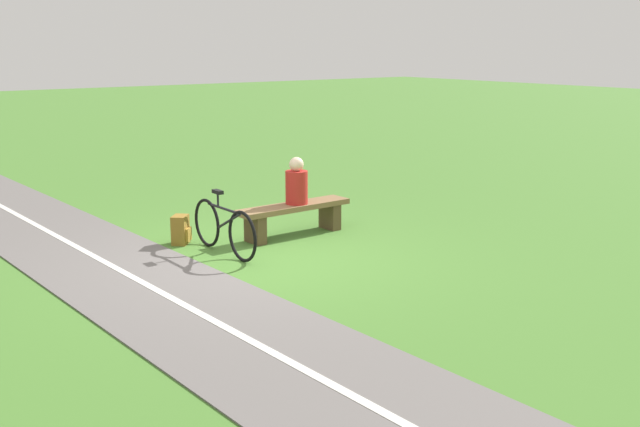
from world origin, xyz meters
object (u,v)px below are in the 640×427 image
Objects in this scene: person_seated at (297,184)px; bicycle at (224,228)px; bench at (294,214)px; backpack at (181,230)px.

person_seated reaches higher than bicycle.
bench is 0.46m from person_seated.
bicycle is (1.36, 0.26, 0.03)m from bench.
bench is 4.44× the size of backpack.
person_seated is 0.42× the size of bicycle.
bench reaches higher than backpack.
bench is 2.66× the size of person_seated.
backpack is (0.24, -0.83, -0.16)m from bicycle.
person_seated is at bearing 180.00° from bench.
bicycle is 3.95× the size of backpack.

